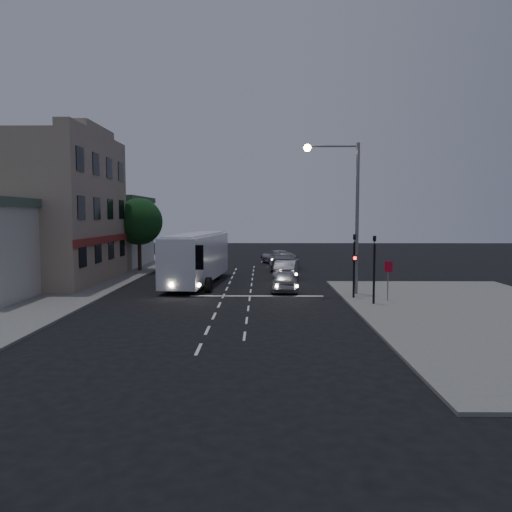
{
  "coord_description": "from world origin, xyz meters",
  "views": [
    {
      "loc": [
        2.26,
        -27.68,
        4.83
      ],
      "look_at": [
        1.94,
        4.71,
        2.2
      ],
      "focal_mm": 35.0,
      "sensor_mm": 36.0,
      "label": 1
    }
  ],
  "objects_px": {
    "regulatory_sign": "(388,274)",
    "street_tree": "(139,219)",
    "car_sedan_b": "(285,261)",
    "car_sedan_c": "(278,257)",
    "streetlight": "(346,200)",
    "car_sedan_a": "(286,270)",
    "traffic_signal_main": "(354,258)",
    "traffic_signal_side": "(374,261)",
    "car_suv": "(285,281)",
    "tour_bus": "(197,257)"
  },
  "relations": [
    {
      "from": "car_suv",
      "to": "traffic_signal_side",
      "type": "relative_size",
      "value": 1.0
    },
    {
      "from": "car_sedan_b",
      "to": "traffic_signal_side",
      "type": "relative_size",
      "value": 1.36
    },
    {
      "from": "car_suv",
      "to": "streetlight",
      "type": "bearing_deg",
      "value": 160.1
    },
    {
      "from": "car_suv",
      "to": "car_sedan_c",
      "type": "bearing_deg",
      "value": -86.11
    },
    {
      "from": "car_sedan_c",
      "to": "traffic_signal_side",
      "type": "bearing_deg",
      "value": 81.89
    },
    {
      "from": "tour_bus",
      "to": "car_sedan_c",
      "type": "xyz_separation_m",
      "value": [
        6.19,
        14.64,
        -1.23
      ]
    },
    {
      "from": "car_suv",
      "to": "regulatory_sign",
      "type": "height_order",
      "value": "regulatory_sign"
    },
    {
      "from": "traffic_signal_side",
      "to": "streetlight",
      "type": "distance_m",
      "value": 4.84
    },
    {
      "from": "regulatory_sign",
      "to": "street_tree",
      "type": "height_order",
      "value": "street_tree"
    },
    {
      "from": "tour_bus",
      "to": "regulatory_sign",
      "type": "xyz_separation_m",
      "value": [
        11.55,
        -7.65,
        -0.34
      ]
    },
    {
      "from": "regulatory_sign",
      "to": "traffic_signal_side",
      "type": "bearing_deg",
      "value": -136.08
    },
    {
      "from": "car_sedan_b",
      "to": "traffic_signal_main",
      "type": "xyz_separation_m",
      "value": [
        3.23,
        -15.42,
        1.61
      ]
    },
    {
      "from": "car_suv",
      "to": "regulatory_sign",
      "type": "bearing_deg",
      "value": 148.11
    },
    {
      "from": "tour_bus",
      "to": "car_sedan_a",
      "type": "distance_m",
      "value": 7.04
    },
    {
      "from": "car_sedan_b",
      "to": "regulatory_sign",
      "type": "xyz_separation_m",
      "value": [
        4.93,
        -16.44,
        0.79
      ]
    },
    {
      "from": "street_tree",
      "to": "streetlight",
      "type": "bearing_deg",
      "value": -39.51
    },
    {
      "from": "streetlight",
      "to": "car_sedan_c",
      "type": "bearing_deg",
      "value": 99.72
    },
    {
      "from": "car_sedan_b",
      "to": "traffic_signal_main",
      "type": "relative_size",
      "value": 1.36
    },
    {
      "from": "tour_bus",
      "to": "regulatory_sign",
      "type": "bearing_deg",
      "value": -27.93
    },
    {
      "from": "tour_bus",
      "to": "car_sedan_b",
      "type": "relative_size",
      "value": 2.13
    },
    {
      "from": "traffic_signal_side",
      "to": "car_suv",
      "type": "bearing_deg",
      "value": 132.02
    },
    {
      "from": "car_sedan_c",
      "to": "street_tree",
      "type": "bearing_deg",
      "value": 11.32
    },
    {
      "from": "car_suv",
      "to": "traffic_signal_main",
      "type": "relative_size",
      "value": 1.0
    },
    {
      "from": "car_sedan_c",
      "to": "regulatory_sign",
      "type": "height_order",
      "value": "regulatory_sign"
    },
    {
      "from": "car_sedan_b",
      "to": "traffic_signal_side",
      "type": "height_order",
      "value": "traffic_signal_side"
    },
    {
      "from": "tour_bus",
      "to": "street_tree",
      "type": "height_order",
      "value": "street_tree"
    },
    {
      "from": "car_sedan_a",
      "to": "street_tree",
      "type": "relative_size",
      "value": 0.71
    },
    {
      "from": "car_sedan_b",
      "to": "car_sedan_c",
      "type": "xyz_separation_m",
      "value": [
        -0.43,
        5.85,
        -0.1
      ]
    },
    {
      "from": "car_sedan_a",
      "to": "regulatory_sign",
      "type": "bearing_deg",
      "value": 124.59
    },
    {
      "from": "regulatory_sign",
      "to": "street_tree",
      "type": "distance_m",
      "value": 23.4
    },
    {
      "from": "car_sedan_c",
      "to": "traffic_signal_side",
      "type": "distance_m",
      "value": 23.72
    },
    {
      "from": "tour_bus",
      "to": "traffic_signal_main",
      "type": "distance_m",
      "value": 11.88
    },
    {
      "from": "tour_bus",
      "to": "car_sedan_c",
      "type": "distance_m",
      "value": 15.94
    },
    {
      "from": "car_sedan_a",
      "to": "car_sedan_c",
      "type": "bearing_deg",
      "value": -80.8
    },
    {
      "from": "traffic_signal_side",
      "to": "regulatory_sign",
      "type": "distance_m",
      "value": 1.61
    },
    {
      "from": "traffic_signal_side",
      "to": "tour_bus",
      "type": "bearing_deg",
      "value": 140.76
    },
    {
      "from": "car_sedan_a",
      "to": "car_sedan_b",
      "type": "relative_size",
      "value": 0.79
    },
    {
      "from": "car_sedan_a",
      "to": "traffic_signal_main",
      "type": "relative_size",
      "value": 1.07
    },
    {
      "from": "car_sedan_b",
      "to": "streetlight",
      "type": "relative_size",
      "value": 0.62
    },
    {
      "from": "car_sedan_b",
      "to": "street_tree",
      "type": "bearing_deg",
      "value": 13.52
    },
    {
      "from": "traffic_signal_main",
      "to": "street_tree",
      "type": "distance_m",
      "value": 21.38
    },
    {
      "from": "car_suv",
      "to": "traffic_signal_main",
      "type": "height_order",
      "value": "traffic_signal_main"
    },
    {
      "from": "traffic_signal_side",
      "to": "regulatory_sign",
      "type": "relative_size",
      "value": 1.86
    },
    {
      "from": "car_suv",
      "to": "car_sedan_b",
      "type": "relative_size",
      "value": 0.74
    },
    {
      "from": "car_suv",
      "to": "car_sedan_b",
      "type": "xyz_separation_m",
      "value": [
        0.58,
        12.4,
        0.11
      ]
    },
    {
      "from": "regulatory_sign",
      "to": "streetlight",
      "type": "xyz_separation_m",
      "value": [
        -1.96,
        2.44,
        4.14
      ]
    },
    {
      "from": "car_sedan_a",
      "to": "traffic_signal_main",
      "type": "xyz_separation_m",
      "value": [
        3.42,
        -9.23,
        1.69
      ]
    },
    {
      "from": "car_suv",
      "to": "car_sedan_a",
      "type": "height_order",
      "value": "car_sedan_a"
    },
    {
      "from": "car_sedan_a",
      "to": "car_sedan_c",
      "type": "xyz_separation_m",
      "value": [
        -0.24,
        12.04,
        -0.02
      ]
    },
    {
      "from": "car_suv",
      "to": "regulatory_sign",
      "type": "xyz_separation_m",
      "value": [
        5.51,
        -4.04,
        0.9
      ]
    }
  ]
}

